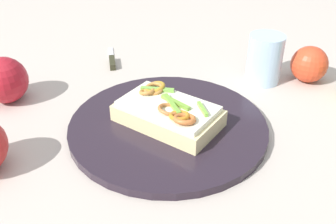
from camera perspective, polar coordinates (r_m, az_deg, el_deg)
The scene contains 7 objects.
ground_plane at distance 0.62m, azimuth 0.00°, elevation -2.56°, with size 2.00×2.00×0.00m, color #B7ACA0.
plate at distance 0.61m, azimuth 0.00°, elevation -2.07°, with size 0.32×0.32×0.01m, color #271E28.
sandwich at distance 0.60m, azimuth -0.02°, elevation -0.10°, with size 0.17×0.18×0.05m.
apple_0 at distance 0.73m, azimuth -23.18°, elevation 4.39°, with size 0.08×0.08×0.08m, color #AC1925.
apple_4 at distance 0.79m, azimuth 20.27°, elevation 6.68°, with size 0.07×0.07×0.07m, color red.
drinking_glass at distance 0.76m, azimuth 14.18°, elevation 7.68°, with size 0.07×0.07×0.09m, color silver.
knife at distance 0.84m, azimuth -8.34°, elevation 7.67°, with size 0.12×0.02×0.01m.
Camera 1 is at (0.50, -0.03, 0.36)m, focal length 40.97 mm.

